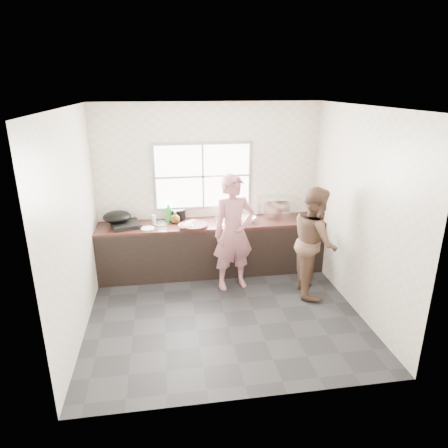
{
  "coord_description": "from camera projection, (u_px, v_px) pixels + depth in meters",
  "views": [
    {
      "loc": [
        -0.72,
        -4.68,
        2.94
      ],
      "look_at": [
        0.1,
        0.65,
        1.05
      ],
      "focal_mm": 32.0,
      "sensor_mm": 36.0,
      "label": 1
    }
  ],
  "objects": [
    {
      "name": "window_frame",
      "position": [
        203.0,
        176.0,
        6.4
      ],
      "size": [
        1.6,
        0.05,
        1.1
      ],
      "primitive_type": "cube",
      "color": "#9EA0A5",
      "rests_on": "wall_back"
    },
    {
      "name": "wok",
      "position": [
        117.0,
        217.0,
        6.19
      ],
      "size": [
        0.5,
        0.5,
        0.16
      ],
      "primitive_type": "ellipsoid",
      "rotation": [
        0.0,
        0.0,
        0.19
      ],
      "color": "black",
      "rests_on": "burner"
    },
    {
      "name": "wall_back",
      "position": [
        209.0,
        188.0,
        6.5
      ],
      "size": [
        3.6,
        0.01,
        2.7
      ],
      "primitive_type": "cube",
      "color": "silver",
      "rests_on": "ground"
    },
    {
      "name": "cutting_board",
      "position": [
        194.0,
        225.0,
        6.17
      ],
      "size": [
        0.58,
        0.58,
        0.04
      ],
      "primitive_type": "cylinder",
      "rotation": [
        0.0,
        0.0,
        0.43
      ],
      "color": "black",
      "rests_on": "countertop"
    },
    {
      "name": "bottle_brown_tall",
      "position": [
        169.0,
        215.0,
        6.45
      ],
      "size": [
        0.1,
        0.1,
        0.17
      ],
      "primitive_type": "imported",
      "rotation": [
        0.0,
        0.0,
        -0.38
      ],
      "color": "#4C2613",
      "rests_on": "countertop"
    },
    {
      "name": "cabinet",
      "position": [
        212.0,
        248.0,
        6.51
      ],
      "size": [
        3.6,
        0.62,
        0.82
      ],
      "primitive_type": "cube",
      "color": "black",
      "rests_on": "floor"
    },
    {
      "name": "bowl_mince",
      "position": [
        186.0,
        227.0,
        6.1
      ],
      "size": [
        0.22,
        0.22,
        0.05
      ],
      "primitive_type": "imported",
      "rotation": [
        0.0,
        0.0,
        -0.0
      ],
      "color": "white",
      "rests_on": "countertop"
    },
    {
      "name": "wall_left",
      "position": [
        74.0,
        226.0,
        4.74
      ],
      "size": [
        0.01,
        3.2,
        2.7
      ],
      "primitive_type": "cube",
      "color": "beige",
      "rests_on": "ground"
    },
    {
      "name": "bottle_brown_short",
      "position": [
        175.0,
        218.0,
        6.3
      ],
      "size": [
        0.18,
        0.18,
        0.18
      ],
      "primitive_type": "imported",
      "rotation": [
        0.0,
        0.0,
        0.32
      ],
      "color": "#513814",
      "rests_on": "countertop"
    },
    {
      "name": "countertop",
      "position": [
        212.0,
        224.0,
        6.37
      ],
      "size": [
        3.6,
        0.64,
        0.04
      ],
      "primitive_type": "cube",
      "color": "#371B16",
      "rests_on": "cabinet"
    },
    {
      "name": "pot_lid_left",
      "position": [
        130.0,
        224.0,
        6.29
      ],
      "size": [
        0.31,
        0.31,
        0.01
      ],
      "primitive_type": "cylinder",
      "rotation": [
        0.0,
        0.0,
        -0.24
      ],
      "color": "#BBBDC3",
      "rests_on": "countertop"
    },
    {
      "name": "woman",
      "position": [
        234.0,
        236.0,
        5.9
      ],
      "size": [
        0.66,
        0.51,
        1.63
      ],
      "primitive_type": "imported",
      "rotation": [
        0.0,
        0.0,
        0.2
      ],
      "color": "#BC717C",
      "rests_on": "floor"
    },
    {
      "name": "cleaver",
      "position": [
        191.0,
        221.0,
        6.31
      ],
      "size": [
        0.2,
        0.19,
        0.01
      ],
      "primitive_type": "cube",
      "rotation": [
        0.0,
        0.0,
        0.71
      ],
      "color": "silver",
      "rests_on": "cutting_board"
    },
    {
      "name": "bottle_green",
      "position": [
        169.0,
        211.0,
        6.39
      ],
      "size": [
        0.14,
        0.14,
        0.32
      ],
      "primitive_type": "imported",
      "rotation": [
        0.0,
        0.0,
        0.19
      ],
      "color": "green",
      "rests_on": "countertop"
    },
    {
      "name": "person_side",
      "position": [
        315.0,
        241.0,
        5.75
      ],
      "size": [
        0.71,
        0.86,
        1.61
      ],
      "primitive_type": "imported",
      "rotation": [
        0.0,
        0.0,
        1.43
      ],
      "color": "brown",
      "rests_on": "floor"
    },
    {
      "name": "floor",
      "position": [
        224.0,
        313.0,
        5.45
      ],
      "size": [
        3.6,
        3.2,
        0.01
      ],
      "primitive_type": "cube",
      "color": "#242427",
      "rests_on": "ground"
    },
    {
      "name": "glass_jar",
      "position": [
        154.0,
        218.0,
        6.41
      ],
      "size": [
        0.09,
        0.09,
        0.1
      ],
      "primitive_type": "cylinder",
      "rotation": [
        0.0,
        0.0,
        -0.34
      ],
      "color": "white",
      "rests_on": "countertop"
    },
    {
      "name": "burner",
      "position": [
        126.0,
        225.0,
        6.17
      ],
      "size": [
        0.51,
        0.51,
        0.06
      ],
      "primitive_type": "cube",
      "rotation": [
        0.0,
        0.0,
        0.26
      ],
      "color": "black",
      "rests_on": "countertop"
    },
    {
      "name": "bowl_crabs",
      "position": [
        248.0,
        220.0,
        6.38
      ],
      "size": [
        0.29,
        0.29,
        0.07
      ],
      "primitive_type": "imported",
      "rotation": [
        0.0,
        0.0,
        0.39
      ],
      "color": "white",
      "rests_on": "countertop"
    },
    {
      "name": "ceiling",
      "position": [
        224.0,
        106.0,
        4.55
      ],
      "size": [
        3.6,
        3.2,
        0.01
      ],
      "primitive_type": "cube",
      "color": "silver",
      "rests_on": "wall_back"
    },
    {
      "name": "black_pot",
      "position": [
        178.0,
        214.0,
        6.47
      ],
      "size": [
        0.28,
        0.28,
        0.18
      ],
      "primitive_type": "cylinder",
      "rotation": [
        0.0,
        0.0,
        0.11
      ],
      "color": "black",
      "rests_on": "countertop"
    },
    {
      "name": "plate_food",
      "position": [
        148.0,
        228.0,
        6.07
      ],
      "size": [
        0.24,
        0.24,
        0.02
      ],
      "primitive_type": "cylinder",
      "rotation": [
        0.0,
        0.0,
        -0.16
      ],
      "color": "white",
      "rests_on": "countertop"
    },
    {
      "name": "wall_right",
      "position": [
        359.0,
        212.0,
        5.26
      ],
      "size": [
        0.01,
        3.2,
        2.7
      ],
      "primitive_type": "cube",
      "color": "beige",
      "rests_on": "ground"
    },
    {
      "name": "faucet",
      "position": [
        231.0,
        209.0,
        6.55
      ],
      "size": [
        0.02,
        0.02,
        0.3
      ],
      "primitive_type": "cylinder",
      "color": "silver",
      "rests_on": "countertop"
    },
    {
      "name": "window_glazing",
      "position": [
        203.0,
        176.0,
        6.38
      ],
      "size": [
        1.5,
        0.01,
        1.0
      ],
      "primitive_type": "cube",
      "color": "white",
      "rests_on": "window_frame"
    },
    {
      "name": "bowl_held",
      "position": [
        228.0,
        221.0,
        6.34
      ],
      "size": [
        0.24,
        0.24,
        0.06
      ],
      "primitive_type": "imported",
      "rotation": [
        0.0,
        0.0,
        -0.33
      ],
      "color": "silver",
      "rests_on": "countertop"
    },
    {
      "name": "wall_front",
      "position": [
        252.0,
        276.0,
        3.5
      ],
      "size": [
        3.6,
        0.01,
        2.7
      ],
      "primitive_type": "cube",
      "color": "beige",
      "rests_on": "ground"
    },
    {
      "name": "sink",
      "position": [
        233.0,
        221.0,
        6.41
      ],
      "size": [
        0.55,
        0.45,
        0.02
      ],
      "primitive_type": "cube",
      "color": "silver",
      "rests_on": "countertop"
    },
    {
      "name": "dish_rack",
      "position": [
        274.0,
        208.0,
        6.59
      ],
      "size": [
        0.42,
        0.29,
        0.31
      ],
      "primitive_type": "cube",
      "rotation": [
        0.0,
        0.0,
        0.0
      ],
      "color": "silver",
      "rests_on": "countertop"
    },
    {
      "name": "pot_lid_right",
      "position": [
        161.0,
        223.0,
        6.3
      ],
      "size": [
        0.3,
        0.3,
        0.01
      ],
      "primitive_type": "cylinder",
      "rotation": [
        0.0,
        0.0,
        -0.15
      ],
      "color": "#B0B1B7",
      "rests_on": "countertop"
    }
  ]
}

